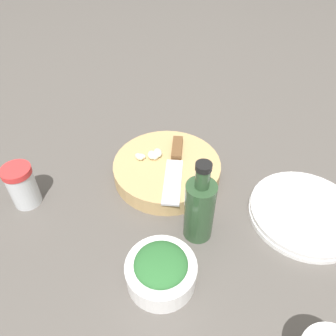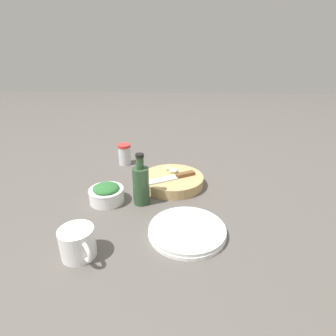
% 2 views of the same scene
% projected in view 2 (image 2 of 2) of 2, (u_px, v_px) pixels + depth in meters
% --- Properties ---
extents(ground_plane, '(5.00, 5.00, 0.00)m').
position_uv_depth(ground_plane, '(160.00, 192.00, 0.93)').
color(ground_plane, '#56514C').
extents(cutting_board, '(0.23, 0.23, 0.04)m').
position_uv_depth(cutting_board, '(172.00, 181.00, 0.97)').
color(cutting_board, tan).
rests_on(cutting_board, ground_plane).
extents(chef_knife, '(0.12, 0.18, 0.01)m').
position_uv_depth(chef_knife, '(173.00, 177.00, 0.94)').
color(chef_knife, brown).
rests_on(chef_knife, cutting_board).
extents(garlic_cloves, '(0.05, 0.05, 0.02)m').
position_uv_depth(garlic_cloves, '(172.00, 170.00, 1.00)').
color(garlic_cloves, '#E3ECC5').
rests_on(garlic_cloves, cutting_board).
extents(herb_bowl, '(0.12, 0.12, 0.06)m').
position_uv_depth(herb_bowl, '(107.00, 193.00, 0.86)').
color(herb_bowl, white).
rests_on(herb_bowl, ground_plane).
extents(spice_jar, '(0.06, 0.06, 0.09)m').
position_uv_depth(spice_jar, '(125.00, 154.00, 1.15)').
color(spice_jar, silver).
rests_on(spice_jar, ground_plane).
extents(coffee_mug, '(0.10, 0.09, 0.08)m').
position_uv_depth(coffee_mug, '(78.00, 243.00, 0.62)').
color(coffee_mug, white).
rests_on(coffee_mug, ground_plane).
extents(plate_stack, '(0.21, 0.21, 0.02)m').
position_uv_depth(plate_stack, '(187.00, 231.00, 0.71)').
color(plate_stack, white).
rests_on(plate_stack, ground_plane).
extents(oil_bottle, '(0.05, 0.05, 0.17)m').
position_uv_depth(oil_bottle, '(141.00, 184.00, 0.84)').
color(oil_bottle, '#2D4C2D').
rests_on(oil_bottle, ground_plane).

